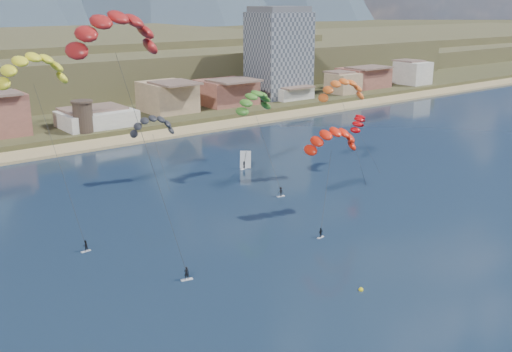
{
  "coord_description": "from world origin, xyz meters",
  "views": [
    {
      "loc": [
        -54.32,
        -37.91,
        36.6
      ],
      "look_at": [
        0.0,
        32.0,
        10.0
      ],
      "focal_mm": 41.57,
      "sensor_mm": 36.0,
      "label": 1
    }
  ],
  "objects_px": {
    "kitesurfer_yellow": "(32,65)",
    "kitesurfer_green": "(254,99)",
    "apartment_tower": "(279,53)",
    "windsurfer": "(245,163)",
    "watchtower": "(83,116)",
    "kitesurfer_red": "(114,27)",
    "buoy": "(361,290)",
    "kitesurfer_orange": "(332,136)"
  },
  "relations": [
    {
      "from": "watchtower",
      "to": "kitesurfer_red",
      "type": "distance_m",
      "value": 86.96
    },
    {
      "from": "kitesurfer_yellow",
      "to": "kitesurfer_green",
      "type": "bearing_deg",
      "value": 6.27
    },
    {
      "from": "apartment_tower",
      "to": "kitesurfer_red",
      "type": "xyz_separation_m",
      "value": [
        -105.63,
        -92.68,
        15.27
      ]
    },
    {
      "from": "watchtower",
      "to": "kitesurfer_red",
      "type": "relative_size",
      "value": 0.24
    },
    {
      "from": "kitesurfer_orange",
      "to": "buoy",
      "type": "bearing_deg",
      "value": -126.31
    },
    {
      "from": "kitesurfer_yellow",
      "to": "watchtower",
      "type": "bearing_deg",
      "value": 63.01
    },
    {
      "from": "apartment_tower",
      "to": "kitesurfer_green",
      "type": "xyz_separation_m",
      "value": [
        -64.98,
        -69.73,
        -1.12
      ]
    },
    {
      "from": "kitesurfer_yellow",
      "to": "kitesurfer_green",
      "type": "distance_m",
      "value": 47.39
    },
    {
      "from": "kitesurfer_red",
      "to": "kitesurfer_yellow",
      "type": "bearing_deg",
      "value": 106.55
    },
    {
      "from": "watchtower",
      "to": "buoy",
      "type": "xyz_separation_m",
      "value": [
        -5.67,
        -105.23,
        -6.26
      ]
    },
    {
      "from": "apartment_tower",
      "to": "watchtower",
      "type": "height_order",
      "value": "apartment_tower"
    },
    {
      "from": "windsurfer",
      "to": "buoy",
      "type": "bearing_deg",
      "value": -112.14
    },
    {
      "from": "buoy",
      "to": "kitesurfer_yellow",
      "type": "bearing_deg",
      "value": 119.63
    },
    {
      "from": "kitesurfer_yellow",
      "to": "kitesurfer_orange",
      "type": "distance_m",
      "value": 49.12
    },
    {
      "from": "kitesurfer_red",
      "to": "kitesurfer_orange",
      "type": "height_order",
      "value": "kitesurfer_red"
    },
    {
      "from": "apartment_tower",
      "to": "kitesurfer_green",
      "type": "bearing_deg",
      "value": -132.98
    },
    {
      "from": "kitesurfer_red",
      "to": "watchtower",
      "type": "bearing_deg",
      "value": 71.96
    },
    {
      "from": "buoy",
      "to": "watchtower",
      "type": "bearing_deg",
      "value": 86.92
    },
    {
      "from": "apartment_tower",
      "to": "kitesurfer_green",
      "type": "distance_m",
      "value": 95.32
    },
    {
      "from": "apartment_tower",
      "to": "windsurfer",
      "type": "distance_m",
      "value": 91.07
    },
    {
      "from": "kitesurfer_yellow",
      "to": "buoy",
      "type": "relative_size",
      "value": 47.52
    },
    {
      "from": "buoy",
      "to": "kitesurfer_green",
      "type": "bearing_deg",
      "value": 67.32
    },
    {
      "from": "kitesurfer_green",
      "to": "apartment_tower",
      "type": "bearing_deg",
      "value": 47.02
    },
    {
      "from": "kitesurfer_orange",
      "to": "kitesurfer_green",
      "type": "relative_size",
      "value": 0.85
    },
    {
      "from": "kitesurfer_orange",
      "to": "windsurfer",
      "type": "distance_m",
      "value": 35.25
    },
    {
      "from": "apartment_tower",
      "to": "buoy",
      "type": "relative_size",
      "value": 50.55
    },
    {
      "from": "watchtower",
      "to": "buoy",
      "type": "relative_size",
      "value": 13.59
    },
    {
      "from": "apartment_tower",
      "to": "kitesurfer_yellow",
      "type": "bearing_deg",
      "value": -146.02
    },
    {
      "from": "apartment_tower",
      "to": "watchtower",
      "type": "distance_m",
      "value": 82.02
    },
    {
      "from": "kitesurfer_red",
      "to": "buoy",
      "type": "bearing_deg",
      "value": -53.06
    },
    {
      "from": "kitesurfer_red",
      "to": "kitesurfer_yellow",
      "type": "height_order",
      "value": "kitesurfer_red"
    },
    {
      "from": "watchtower",
      "to": "kitesurfer_yellow",
      "type": "distance_m",
      "value": 71.28
    },
    {
      "from": "kitesurfer_yellow",
      "to": "kitesurfer_green",
      "type": "relative_size",
      "value": 1.4
    },
    {
      "from": "apartment_tower",
      "to": "kitesurfer_green",
      "type": "height_order",
      "value": "apartment_tower"
    },
    {
      "from": "windsurfer",
      "to": "watchtower",
      "type": "bearing_deg",
      "value": 108.88
    },
    {
      "from": "watchtower",
      "to": "windsurfer",
      "type": "relative_size",
      "value": 2.15
    },
    {
      "from": "apartment_tower",
      "to": "kitesurfer_orange",
      "type": "relative_size",
      "value": 1.76
    },
    {
      "from": "kitesurfer_orange",
      "to": "windsurfer",
      "type": "xyz_separation_m",
      "value": [
        5.53,
        32.36,
        -12.85
      ]
    },
    {
      "from": "apartment_tower",
      "to": "kitesurfer_yellow",
      "type": "distance_m",
      "value": 134.12
    },
    {
      "from": "kitesurfer_yellow",
      "to": "kitesurfer_orange",
      "type": "relative_size",
      "value": 1.65
    },
    {
      "from": "watchtower",
      "to": "kitesurfer_red",
      "type": "height_order",
      "value": "kitesurfer_red"
    },
    {
      "from": "kitesurfer_red",
      "to": "windsurfer",
      "type": "relative_size",
      "value": 9.12
    }
  ]
}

